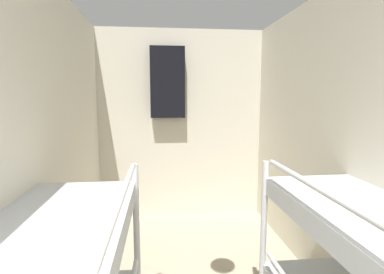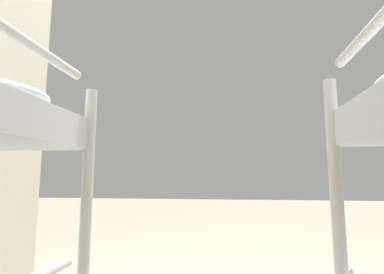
{
  "view_description": "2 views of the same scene",
  "coord_description": "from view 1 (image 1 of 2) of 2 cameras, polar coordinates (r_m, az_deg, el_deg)",
  "views": [
    {
      "loc": [
        -0.28,
        0.37,
        1.64
      ],
      "look_at": [
        0.07,
        3.64,
        1.19
      ],
      "focal_mm": 28.0,
      "sensor_mm": 36.0,
      "label": 1
    },
    {
      "loc": [
        -0.1,
        1.68,
        0.84
      ],
      "look_at": [
        0.03,
        0.67,
        0.97
      ],
      "focal_mm": 28.0,
      "sensor_mm": 36.0,
      "label": 2
    }
  ],
  "objects": [
    {
      "name": "hanging_coat",
      "position": [
        3.9,
        -4.68,
        10.31
      ],
      "size": [
        0.44,
        0.12,
        0.9
      ],
      "color": "black"
    },
    {
      "name": "wall_back",
      "position": [
        4.07,
        -2.13,
        2.33
      ],
      "size": [
        2.3,
        0.06,
        2.52
      ],
      "color": "beige",
      "rests_on": "ground_plane"
    },
    {
      "name": "wall_left",
      "position": [
        2.04,
        -30.29,
        -4.06
      ],
      "size": [
        0.06,
        4.5,
        2.52
      ],
      "color": "beige",
      "rests_on": "ground_plane"
    },
    {
      "name": "wall_right",
      "position": [
        2.33,
        31.04,
        -2.76
      ],
      "size": [
        0.06,
        4.5,
        2.52
      ],
      "color": "beige",
      "rests_on": "ground_plane"
    }
  ]
}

